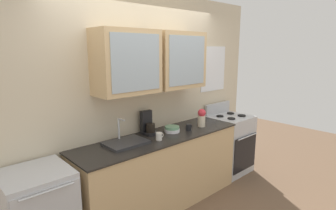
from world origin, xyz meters
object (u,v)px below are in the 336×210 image
cup_near_sink (159,136)px  coffee_maker (148,125)px  stove_range (230,143)px  vase (202,117)px  bowl_stack (172,129)px  cup_near_bowls (189,127)px  sink_faucet (126,142)px

cup_near_sink → coffee_maker: coffee_maker is taller
cup_near_sink → coffee_maker: size_ratio=0.37×
stove_range → vase: vase is taller
stove_range → bowl_stack: stove_range is taller
bowl_stack → cup_near_bowls: (0.21, -0.10, 0.01)m
coffee_maker → stove_range: bearing=-7.0°
cup_near_sink → sink_faucet: bearing=157.6°
bowl_stack → vase: 0.49m
vase → cup_near_sink: bearing=-177.2°
sink_faucet → cup_near_bowls: sink_faucet is taller
coffee_maker → cup_near_bowls: bearing=-28.2°
stove_range → cup_near_sink: (-1.59, -0.10, 0.50)m
sink_faucet → vase: sink_faucet is taller
cup_near_sink → cup_near_bowls: 0.54m
coffee_maker → bowl_stack: bearing=-29.9°
cup_near_bowls → vase: bearing=1.9°
stove_range → cup_near_sink: stove_range is taller
bowl_stack → coffee_maker: size_ratio=0.69×
stove_range → cup_near_bowls: stove_range is taller
bowl_stack → coffee_maker: bearing=150.1°
stove_range → vase: (-0.78, -0.06, 0.58)m
sink_faucet → cup_near_sink: 0.40m
cup_near_sink → stove_range: bearing=3.5°
cup_near_bowls → coffee_maker: size_ratio=0.37×
vase → cup_near_bowls: vase is taller
bowl_stack → cup_near_sink: cup_near_sink is taller
bowl_stack → vase: (0.48, -0.09, 0.09)m
bowl_stack → vase: vase is taller
sink_faucet → coffee_maker: bearing=17.4°
cup_near_bowls → sink_faucet: bearing=172.4°
vase → cup_near_sink: (-0.81, -0.04, -0.08)m
vase → cup_near_sink: 0.81m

